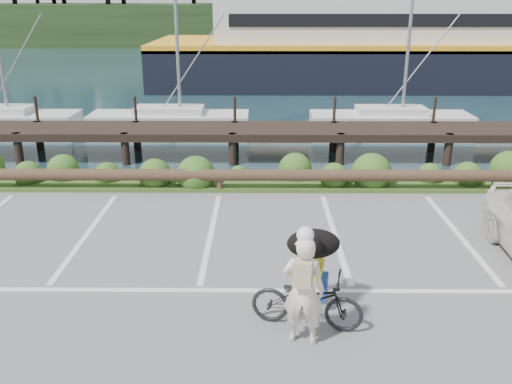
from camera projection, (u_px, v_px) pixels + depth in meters
ground at (201, 279)px, 9.55m from camera, size 72.00×72.00×0.00m
harbor_backdrop at (257, 31)px, 83.45m from camera, size 170.00×160.00×30.00m
vegetation_strip at (222, 181)px, 14.52m from camera, size 34.00×1.60×0.10m
log_rail at (220, 192)px, 13.88m from camera, size 32.00×0.30×0.60m
bicycle at (307, 300)px, 8.03m from camera, size 1.77×0.95×0.88m
cyclist at (303, 290)px, 7.55m from camera, size 0.68×0.52×1.65m
dog at (313, 244)px, 8.30m from camera, size 0.58×0.89×0.47m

